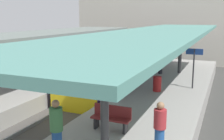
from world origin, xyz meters
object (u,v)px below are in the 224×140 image
object	(u,v)px
passenger_near_bench	(57,128)
passenger_mid_platform	(161,62)
commuter_train	(123,62)
platform_sign	(194,59)
platform_bench	(111,117)
litter_bin	(157,84)
passenger_far_end	(160,127)

from	to	relation	value
passenger_near_bench	passenger_mid_platform	xyz separation A→B (m)	(-0.03, 12.43, -0.03)
commuter_train	platform_sign	distance (m)	5.94
platform_bench	litter_bin	bearing A→B (deg)	87.39
passenger_near_bench	litter_bin	bearing A→B (deg)	83.77
commuter_train	platform_sign	bearing A→B (deg)	-27.77
platform_sign	litter_bin	world-z (taller)	platform_sign
commuter_train	platform_bench	xyz separation A→B (m)	(3.28, -9.63, -0.26)
platform_sign	passenger_near_bench	size ratio (longest dim) A/B	1.30
platform_bench	litter_bin	xyz separation A→B (m)	(0.25, 5.54, -0.06)
passenger_mid_platform	passenger_far_end	xyz separation A→B (m)	(2.59, -11.06, -0.05)
passenger_far_end	commuter_train	bearing A→B (deg)	116.12
commuter_train	passenger_near_bench	world-z (taller)	commuter_train
litter_bin	passenger_near_bench	world-z (taller)	passenger_near_bench
litter_bin	passenger_near_bench	bearing A→B (deg)	-96.23
litter_bin	passenger_near_bench	distance (m)	7.99
passenger_near_bench	commuter_train	bearing A→B (deg)	102.51
commuter_train	passenger_mid_platform	xyz separation A→B (m)	(2.63, 0.42, 0.13)
commuter_train	platform_sign	world-z (taller)	commuter_train
passenger_near_bench	passenger_far_end	distance (m)	2.90
platform_bench	passenger_mid_platform	world-z (taller)	passenger_mid_platform
commuter_train	litter_bin	bearing A→B (deg)	-49.19
platform_sign	passenger_far_end	size ratio (longest dim) A/B	1.41
platform_bench	passenger_near_bench	size ratio (longest dim) A/B	0.82
commuter_train	passenger_near_bench	distance (m)	12.31
platform_bench	passenger_mid_platform	bearing A→B (deg)	93.67
commuter_train	passenger_mid_platform	distance (m)	2.67
litter_bin	commuter_train	bearing A→B (deg)	130.81
passenger_far_end	platform_sign	bearing A→B (deg)	90.19
platform_bench	litter_bin	world-z (taller)	platform_bench
litter_bin	passenger_far_end	world-z (taller)	passenger_far_end
platform_bench	platform_sign	distance (m)	7.25
platform_bench	passenger_near_bench	distance (m)	2.49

